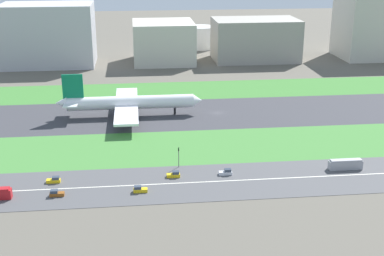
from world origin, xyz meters
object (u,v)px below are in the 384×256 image
traffic_light (179,156)px  cargo_warehouse (374,23)px  car_2 (226,172)px  fuel_tank_west (201,37)px  car_6 (56,193)px  office_tower (255,40)px  terminal_building (49,35)px  car_4 (54,180)px  hangar_building (163,42)px  airliner (127,103)px  bus_1 (345,164)px  car_3 (174,175)px  car_5 (140,189)px

traffic_light → cargo_warehouse: cargo_warehouse is taller
car_2 → fuel_tank_west: 228.05m
car_6 → office_tower: (105.24, 192.00, 12.56)m
office_tower → fuel_tank_west: bearing=123.8°
car_6 → terminal_building: terminal_building is taller
car_6 → traffic_light: traffic_light is taller
car_6 → office_tower: size_ratio=0.08×
car_4 → cargo_warehouse: (188.15, 182.00, 22.22)m
car_4 → hangar_building: hangar_building is taller
airliner → car_4: 72.10m
traffic_light → terminal_building: (-67.18, 174.01, 14.87)m
bus_1 → traffic_light: (-56.65, 7.99, 2.47)m
car_3 → hangar_building: size_ratio=0.11×
airliner → car_5: bearing=-87.0°
fuel_tank_west → airliner: bearing=-108.7°
car_3 → car_2: bearing=0.0°
car_3 → bus_1: bearing=-0.0°
airliner → car_2: airliner is taller
car_3 → bus_1: 58.94m
car_5 → fuel_tank_west: (49.69, 237.00, 7.12)m
car_5 → hangar_building: bearing=-95.6°
car_3 → office_tower: 194.79m
airliner → cargo_warehouse: (164.78, 114.00, 16.91)m
car_2 → fuel_tank_west: (20.71, 227.00, 7.12)m
car_2 → car_4: same height
car_6 → car_5: (25.48, 0.00, 0.00)m
car_4 → office_tower: (107.21, 182.00, 12.56)m
hangar_building → office_tower: bearing=0.0°
car_2 → bus_1: size_ratio=0.38×
car_5 → traffic_light: size_ratio=0.61×
car_3 → car_5: same height
car_4 → terminal_building: (-25.95, 182.00, 18.24)m
car_3 → traffic_light: size_ratio=0.61×
bus_1 → office_tower: bearing=87.1°
car_5 → traffic_light: traffic_light is taller
car_6 → car_5: 25.48m
fuel_tank_west → car_6: bearing=-107.6°
car_3 → car_6: same height
bus_1 → hangar_building: (-51.44, 182.00, 11.26)m
car_2 → office_tower: (50.79, 182.00, 12.56)m
traffic_light → hangar_building: size_ratio=0.18×
fuel_tank_west → hangar_building: bearing=-124.3°
traffic_light → cargo_warehouse: size_ratio=0.16×
car_6 → fuel_tank_west: size_ratio=0.21×
car_3 → car_5: bearing=-139.0°
traffic_light → office_tower: 186.32m
bus_1 → car_2: bearing=180.0°
terminal_building → office_tower: terminal_building is taller
terminal_building → fuel_tank_west: (103.09, 45.00, -11.11)m
traffic_light → office_tower: size_ratio=0.13×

